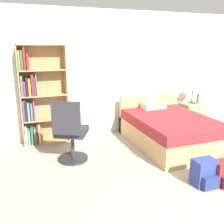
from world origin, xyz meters
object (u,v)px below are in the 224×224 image
object	(u,v)px
bookshelf	(37,99)
backpack_blue	(205,173)
office_chair	(70,133)
water_bottle	(198,99)
backpack_red	(223,173)
table_lamp	(193,87)
bed	(169,129)
nightstand	(192,115)

from	to	relation	value
bookshelf	backpack_blue	distance (m)	3.21
office_chair	water_bottle	size ratio (longest dim) A/B	4.51
backpack_red	backpack_blue	bearing A→B (deg)	165.61
table_lamp	backpack_blue	bearing A→B (deg)	-122.73
water_bottle	backpack_red	distance (m)	2.58
office_chair	water_bottle	world-z (taller)	office_chair
bookshelf	bed	world-z (taller)	bookshelf
backpack_red	backpack_blue	distance (m)	0.27
nightstand	water_bottle	xyz separation A→B (m)	(0.05, -0.11, 0.40)
bed	backpack_blue	world-z (taller)	bed
bed	office_chair	distance (m)	1.98
bookshelf	backpack_blue	bearing A→B (deg)	-49.83
table_lamp	backpack_blue	xyz separation A→B (m)	(-1.45, -2.25, -0.79)
office_chair	backpack_blue	size ratio (longest dim) A/B	2.87
office_chair	backpack_blue	distance (m)	2.11
backpack_red	backpack_blue	size ratio (longest dim) A/B	0.91
bed	table_lamp	xyz separation A→B (m)	(1.09, 0.75, 0.67)
backpack_red	table_lamp	bearing A→B (deg)	62.91
bed	bookshelf	bearing A→B (deg)	159.52
nightstand	backpack_red	xyz separation A→B (m)	(-1.20, -2.30, -0.13)
bed	office_chair	bearing A→B (deg)	-175.37
nightstand	table_lamp	world-z (taller)	table_lamp
backpack_red	backpack_blue	xyz separation A→B (m)	(-0.26, 0.07, 0.01)
nightstand	backpack_red	world-z (taller)	nightstand
backpack_blue	water_bottle	bearing A→B (deg)	54.49
bookshelf	bed	xyz separation A→B (m)	(2.38, -0.89, -0.61)
table_lamp	backpack_red	distance (m)	2.73
bed	water_bottle	xyz separation A→B (m)	(1.15, 0.63, 0.40)
bookshelf	table_lamp	distance (m)	3.47
bookshelf	bed	bearing A→B (deg)	-20.48
water_bottle	backpack_red	size ratio (longest dim) A/B	0.70
table_lamp	water_bottle	xyz separation A→B (m)	(0.07, -0.13, -0.27)
office_chair	backpack_blue	world-z (taller)	office_chair
backpack_red	bed	bearing A→B (deg)	86.28
bed	backpack_red	xyz separation A→B (m)	(-0.10, -1.57, -0.13)
bed	nightstand	xyz separation A→B (m)	(1.10, 0.74, -0.00)
nightstand	table_lamp	distance (m)	0.67
bookshelf	nightstand	bearing A→B (deg)	-2.52
bookshelf	nightstand	world-z (taller)	bookshelf
table_lamp	backpack_red	size ratio (longest dim) A/B	1.42
water_bottle	table_lamp	bearing A→B (deg)	117.32
office_chair	nightstand	xyz separation A→B (m)	(3.06, 0.89, -0.22)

